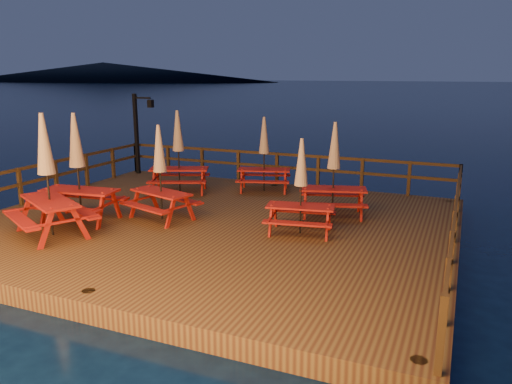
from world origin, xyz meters
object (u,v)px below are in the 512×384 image
Objects in this scene: picnic_table_0 at (334,168)px; picnic_table_1 at (47,173)px; picnic_table_2 at (264,153)px; lamp_post at (140,126)px.

picnic_table_1 is at bearing -159.56° from picnic_table_0.
picnic_table_1 is 6.84m from picnic_table_2.
lamp_post is 1.25× the size of picnic_table_2.
picnic_table_1 is at bearing -70.68° from lamp_post.
lamp_post is 1.04× the size of picnic_table_1.
lamp_post is 8.62m from picnic_table_0.
lamp_post reaches higher than picnic_table_1.
picnic_table_0 is at bearing 64.45° from picnic_table_1.
picnic_table_2 is at bearing -8.71° from lamp_post.
picnic_table_0 is 1.05× the size of picnic_table_2.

